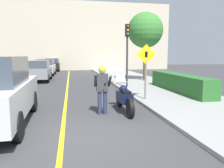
# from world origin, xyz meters

# --- Properties ---
(ground_plane) EXTENTS (80.00, 80.00, 0.00)m
(ground_plane) POSITION_xyz_m (0.00, 0.00, 0.00)
(ground_plane) COLOR #38383A
(sidewalk_curb) EXTENTS (4.40, 44.00, 0.12)m
(sidewalk_curb) POSITION_xyz_m (4.80, 4.00, 0.06)
(sidewalk_curb) COLOR gray
(sidewalk_curb) RESTS_ON ground
(road_center_line) EXTENTS (0.12, 36.00, 0.01)m
(road_center_line) POSITION_xyz_m (-0.60, 6.00, 0.00)
(road_center_line) COLOR yellow
(road_center_line) RESTS_ON ground
(building_backdrop) EXTENTS (28.00, 1.20, 9.46)m
(building_backdrop) POSITION_xyz_m (0.00, 26.00, 4.73)
(building_backdrop) COLOR beige
(building_backdrop) RESTS_ON ground
(motorcycle) EXTENTS (0.62, 2.36, 1.32)m
(motorcycle) POSITION_xyz_m (1.61, 2.27, 0.52)
(motorcycle) COLOR black
(motorcycle) RESTS_ON ground
(person_biker) EXTENTS (0.59, 0.48, 1.76)m
(person_biker) POSITION_xyz_m (0.75, 2.04, 1.08)
(person_biker) COLOR #282D4C
(person_biker) RESTS_ON ground
(crossing_sign) EXTENTS (0.91, 0.08, 2.48)m
(crossing_sign) POSITION_xyz_m (2.99, 3.83, 1.61)
(crossing_sign) COLOR slate
(crossing_sign) RESTS_ON sidewalk_curb
(traffic_light) EXTENTS (0.26, 0.30, 3.88)m
(traffic_light) POSITION_xyz_m (3.14, 7.77, 2.81)
(traffic_light) COLOR #2D2D30
(traffic_light) RESTS_ON sidewalk_curb
(hedge_row) EXTENTS (0.90, 5.87, 0.94)m
(hedge_row) POSITION_xyz_m (5.60, 5.64, 0.59)
(hedge_row) COLOR #286028
(hedge_row) RESTS_ON sidewalk_curb
(street_tree) EXTENTS (2.74, 2.74, 5.28)m
(street_tree) POSITION_xyz_m (5.40, 10.94, 4.01)
(street_tree) COLOR brown
(street_tree) RESTS_ON sidewalk_curb
(parked_car_grey) EXTENTS (1.88, 4.20, 1.68)m
(parked_car_grey) POSITION_xyz_m (-2.94, 13.02, 0.86)
(parked_car_grey) COLOR black
(parked_car_grey) RESTS_ON ground
(parked_car_silver) EXTENTS (1.88, 4.20, 1.68)m
(parked_car_silver) POSITION_xyz_m (-2.95, 18.46, 0.86)
(parked_car_silver) COLOR black
(parked_car_silver) RESTS_ON ground
(parked_car_black) EXTENTS (1.88, 4.20, 1.68)m
(parked_car_black) POSITION_xyz_m (-2.74, 24.65, 0.86)
(parked_car_black) COLOR black
(parked_car_black) RESTS_ON ground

